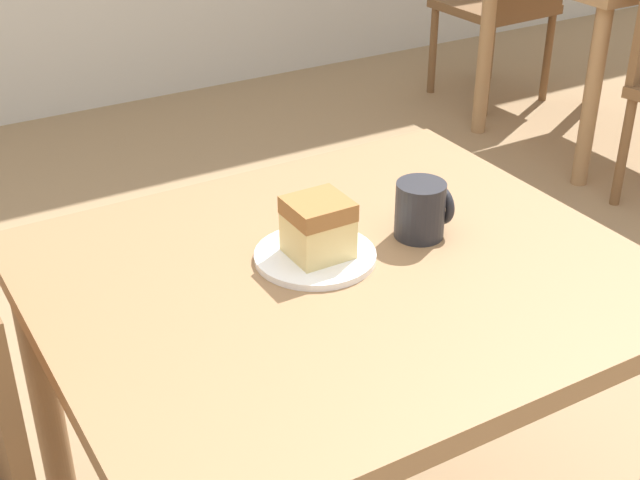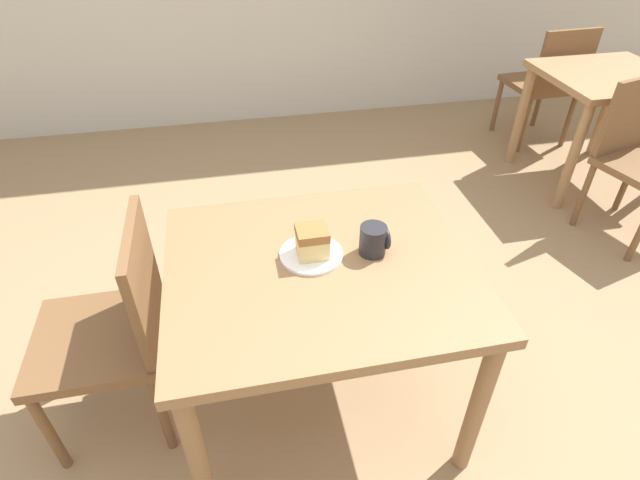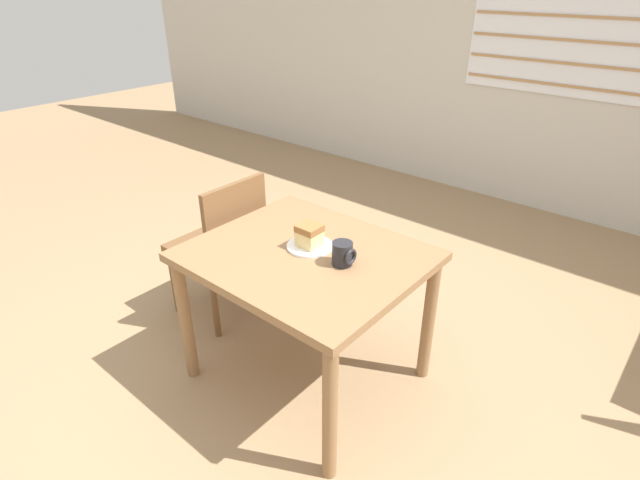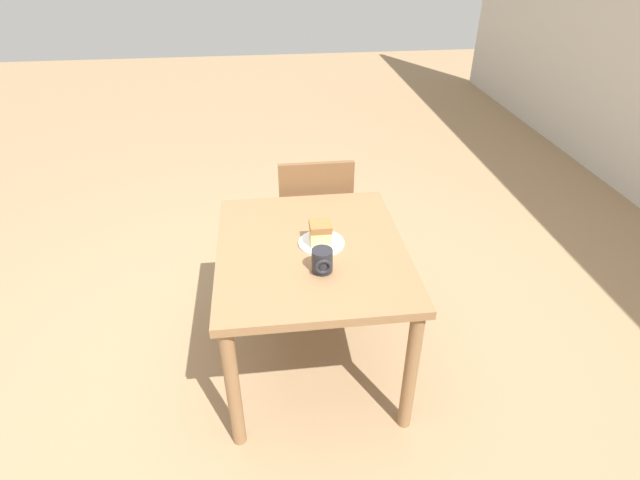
{
  "view_description": "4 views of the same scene",
  "coord_description": "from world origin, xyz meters",
  "px_view_note": "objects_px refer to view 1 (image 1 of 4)",
  "views": [
    {
      "loc": [
        -0.65,
        -0.89,
        1.49
      ],
      "look_at": [
        0.01,
        0.23,
        0.76
      ],
      "focal_mm": 50.0,
      "sensor_mm": 36.0,
      "label": 1
    },
    {
      "loc": [
        -0.22,
        -1.01,
        1.77
      ],
      "look_at": [
        0.03,
        0.21,
        0.81
      ],
      "focal_mm": 28.0,
      "sensor_mm": 36.0,
      "label": 2
    },
    {
      "loc": [
        1.32,
        -1.24,
        1.82
      ],
      "look_at": [
        0.05,
        0.27,
        0.75
      ],
      "focal_mm": 28.0,
      "sensor_mm": 36.0,
      "label": 3
    },
    {
      "loc": [
        1.91,
        0.01,
        1.97
      ],
      "look_at": [
        0.06,
        0.23,
        0.77
      ],
      "focal_mm": 28.0,
      "sensor_mm": 36.0,
      "label": 4
    }
  ],
  "objects_px": {
    "plate": "(315,256)",
    "coffee_mug": "(422,209)",
    "dining_table_far": "(606,1)",
    "cake_slice": "(318,227)",
    "dining_table_near": "(339,317)"
  },
  "relations": [
    {
      "from": "coffee_mug",
      "to": "dining_table_near",
      "type": "bearing_deg",
      "value": -171.92
    },
    {
      "from": "dining_table_near",
      "to": "coffee_mug",
      "type": "relative_size",
      "value": 9.65
    },
    {
      "from": "cake_slice",
      "to": "coffee_mug",
      "type": "bearing_deg",
      "value": -4.82
    },
    {
      "from": "plate",
      "to": "coffee_mug",
      "type": "bearing_deg",
      "value": -6.07
    },
    {
      "from": "dining_table_near",
      "to": "coffee_mug",
      "type": "distance_m",
      "value": 0.24
    },
    {
      "from": "dining_table_near",
      "to": "coffee_mug",
      "type": "xyz_separation_m",
      "value": [
        0.19,
        0.03,
        0.15
      ]
    },
    {
      "from": "dining_table_far",
      "to": "cake_slice",
      "type": "xyz_separation_m",
      "value": [
        -2.1,
        -1.34,
        0.19
      ]
    },
    {
      "from": "plate",
      "to": "coffee_mug",
      "type": "height_order",
      "value": "coffee_mug"
    },
    {
      "from": "cake_slice",
      "to": "dining_table_far",
      "type": "bearing_deg",
      "value": 32.45
    },
    {
      "from": "plate",
      "to": "coffee_mug",
      "type": "xyz_separation_m",
      "value": [
        0.21,
        -0.02,
        0.05
      ]
    },
    {
      "from": "plate",
      "to": "coffee_mug",
      "type": "distance_m",
      "value": 0.21
    },
    {
      "from": "dining_table_near",
      "to": "cake_slice",
      "type": "height_order",
      "value": "cake_slice"
    },
    {
      "from": "cake_slice",
      "to": "dining_table_near",
      "type": "bearing_deg",
      "value": -69.17
    },
    {
      "from": "dining_table_far",
      "to": "coffee_mug",
      "type": "distance_m",
      "value": 2.34
    },
    {
      "from": "dining_table_far",
      "to": "cake_slice",
      "type": "relative_size",
      "value": 7.5
    }
  ]
}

